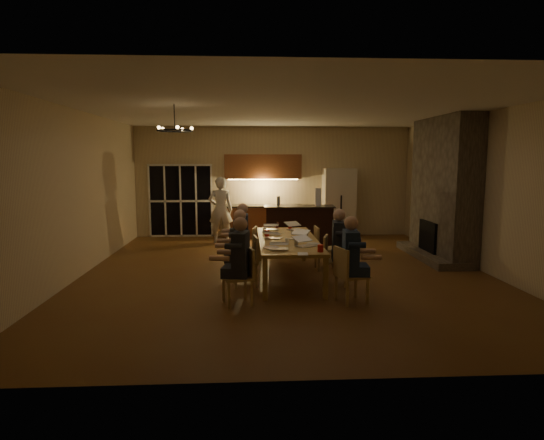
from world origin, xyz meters
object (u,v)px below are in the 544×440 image
at_px(bar_island, 299,227).
at_px(laptop_a, 279,243).
at_px(bar_blender, 318,197).
at_px(plate_far, 303,231).
at_px(person_left_far, 243,237).
at_px(chair_right_mid, 336,260).
at_px(plate_left, 271,248).
at_px(chair_right_far, 326,248).
at_px(can_right, 306,233).
at_px(redcup_near, 320,248).
at_px(standing_person, 221,210).
at_px(person_right_mid, 339,247).
at_px(mug_back, 265,230).
at_px(chair_left_near, 237,276).
at_px(chandelier, 175,131).
at_px(mug_front, 287,241).
at_px(can_cola, 277,225).
at_px(chair_left_far, 245,249).
at_px(plate_near, 313,244).
at_px(mug_mid, 293,232).
at_px(laptop_d, 298,233).
at_px(laptop_f, 295,225).
at_px(laptop_e, 271,225).
at_px(dining_table, 288,258).
at_px(laptop_b, 306,240).
at_px(redcup_far, 290,226).
at_px(chair_left_mid, 245,261).
at_px(bar_bottle, 279,201).
at_px(person_right_near, 350,260).
at_px(chair_right_near, 352,275).
at_px(refrigerator, 339,203).
at_px(laptop_c, 273,233).
at_px(can_silver, 296,242).

xyz_separation_m(bar_island, laptop_a, (-0.80, -4.00, 0.32)).
bearing_deg(bar_blender, plate_far, -102.57).
bearing_deg(person_left_far, chair_right_mid, 54.22).
bearing_deg(plate_left, chair_right_far, 50.86).
xyz_separation_m(person_left_far, can_right, (1.26, -0.32, 0.12)).
bearing_deg(redcup_near, standing_person, 110.70).
distance_m(person_right_mid, mug_back, 1.89).
xyz_separation_m(chair_left_near, chandelier, (-1.09, 1.17, 2.31)).
xyz_separation_m(laptop_a, mug_front, (0.18, 0.51, -0.06)).
height_order(chandelier, can_cola, chandelier).
distance_m(chair_left_far, chair_right_mid, 2.03).
bearing_deg(mug_back, mug_front, -75.28).
bearing_deg(plate_near, can_right, 90.35).
bearing_deg(plate_far, person_right_mid, -70.50).
bearing_deg(can_cola, mug_mid, -73.63).
distance_m(laptop_d, plate_near, 0.59).
distance_m(redcup_near, plate_near, 0.67).
xyz_separation_m(laptop_f, plate_far, (0.13, -0.25, -0.10)).
bearing_deg(laptop_e, dining_table, 105.53).
xyz_separation_m(laptop_b, mug_back, (-0.66, 1.62, -0.06)).
bearing_deg(redcup_far, can_right, -77.66).
xyz_separation_m(chair_right_mid, laptop_f, (-0.57, 1.65, 0.42)).
height_order(dining_table, chair_left_mid, chair_left_mid).
xyz_separation_m(can_right, bar_bottle, (-0.36, 2.78, 0.39)).
height_order(bar_island, person_right_mid, person_right_mid).
xyz_separation_m(person_right_near, person_right_mid, (0.03, 1.07, 0.00)).
relative_size(laptop_a, can_cola, 2.67).
distance_m(chair_right_near, laptop_b, 1.12).
relative_size(mug_mid, can_cola, 0.83).
distance_m(chair_right_near, bar_blender, 4.71).
height_order(refrigerator, chandelier, chandelier).
height_order(person_right_mid, laptop_f, person_right_mid).
height_order(refrigerator, laptop_c, refrigerator).
relative_size(person_right_mid, laptop_f, 4.31).
height_order(laptop_f, redcup_far, laptop_f).
xyz_separation_m(chandelier, mug_mid, (2.17, 0.97, -1.95)).
height_order(laptop_d, bar_blender, bar_blender).
height_order(chair_left_near, mug_mid, chair_left_near).
xyz_separation_m(chair_left_mid, mug_front, (0.76, 0.05, 0.36)).
distance_m(can_silver, plate_near, 0.33).
relative_size(chair_left_far, person_right_near, 0.64).
bearing_deg(bar_blender, plate_left, -105.72).
bearing_deg(chandelier, mug_front, -1.85).
bearing_deg(bar_bottle, mug_front, -91.49).
height_order(mug_front, can_silver, can_silver).
bearing_deg(bar_island, laptop_f, -95.44).
bearing_deg(person_left_far, dining_table, 53.48).
bearing_deg(mug_mid, redcup_near, -81.46).
bearing_deg(laptop_d, laptop_e, 143.70).
distance_m(mug_back, plate_far, 0.80).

